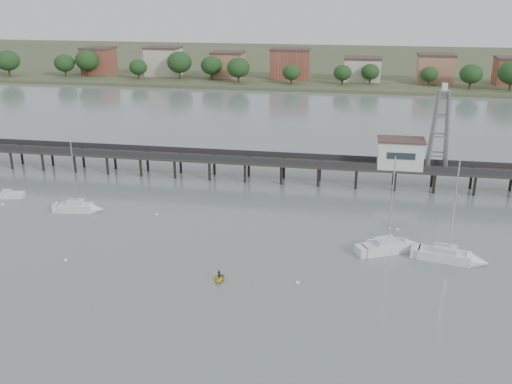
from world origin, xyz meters
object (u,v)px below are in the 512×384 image
sailboat_b (82,208)px  white_tender (11,195)px  lattice_tower (440,131)px  yellow_dinghy (219,280)px  sailboat_d (456,258)px  sailboat_c (394,246)px  pier (265,161)px

sailboat_b → white_tender: bearing=157.6°
lattice_tower → yellow_dinghy: size_ratio=6.22×
sailboat_b → white_tender: (-15.44, 4.05, -0.16)m
white_tender → sailboat_d: bearing=-20.4°
sailboat_d → yellow_dinghy: bearing=-148.6°
lattice_tower → yellow_dinghy: (-30.69, -40.59, -11.10)m
white_tender → lattice_tower: bearing=2.4°
sailboat_c → white_tender: sailboat_c is taller
sailboat_c → white_tender: (-65.66, 10.19, -0.15)m
sailboat_b → lattice_tower: bearing=12.5°
pier → lattice_tower: lattice_tower is taller
sailboat_b → yellow_dinghy: size_ratio=5.06×
sailboat_b → yellow_dinghy: (27.91, -19.05, -0.65)m
pier → sailboat_c: (23.12, -27.68, -3.16)m
pier → lattice_tower: (31.50, 0.00, 7.31)m
lattice_tower → white_tender: size_ratio=3.61×
sailboat_d → yellow_dinghy: 32.23m
pier → yellow_dinghy: 40.77m
sailboat_d → yellow_dinghy: (-30.39, -10.71, -0.63)m
sailboat_c → lattice_tower: bearing=45.6°
sailboat_b → pier: bearing=30.8°
pier → lattice_tower: 32.34m
lattice_tower → sailboat_b: size_ratio=1.23×
lattice_tower → white_tender: 76.81m
sailboat_d → white_tender: size_ratio=3.52×
sailboat_c → sailboat_d: 8.38m
lattice_tower → yellow_dinghy: 52.08m
white_tender → yellow_dinghy: size_ratio=1.72×
yellow_dinghy → pier: bearing=87.0°
lattice_tower → sailboat_d: 31.66m
sailboat_d → lattice_tower: bearing=101.4°
pier → sailboat_b: sailboat_b is taller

